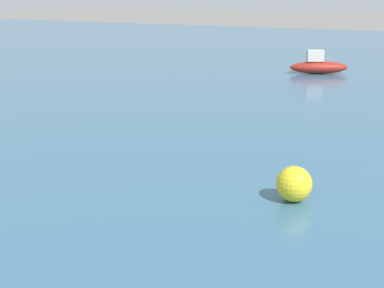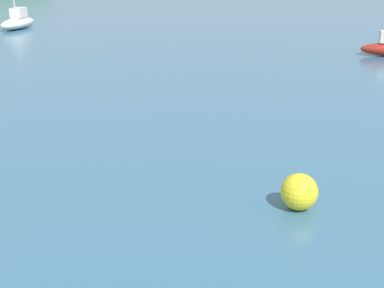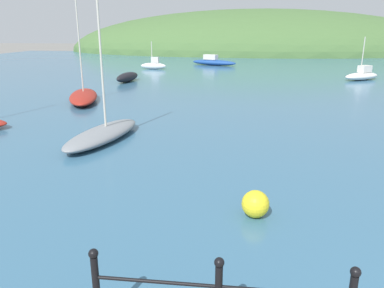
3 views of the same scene
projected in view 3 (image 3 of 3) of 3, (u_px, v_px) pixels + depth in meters
water at (276, 72)px, 33.16m from camera, size 80.00×60.00×0.10m
far_hillside at (257, 51)px, 65.74m from camera, size 65.98×36.29×14.13m
boat_far_left at (127, 77)px, 26.79m from camera, size 1.30×3.11×0.66m
boat_white_sailboat at (103, 133)px, 12.64m from camera, size 2.06×4.33×5.02m
boat_far_right at (83, 96)px, 19.52m from camera, size 2.89×4.96×5.74m
boat_twin_mast at (362, 75)px, 27.74m from camera, size 3.26×2.69×3.10m
boat_mid_harbor at (213, 62)px, 39.24m from camera, size 5.16×3.38×1.08m
boat_nearest_quay at (154, 65)px, 35.30m from camera, size 2.49×0.87×2.54m
mooring_buoy at (255, 204)px, 7.44m from camera, size 0.55×0.55×0.55m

